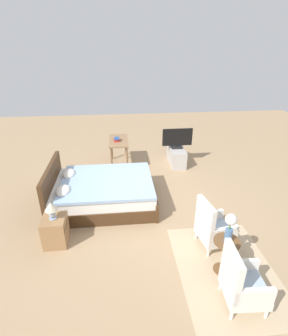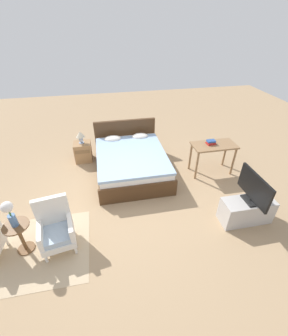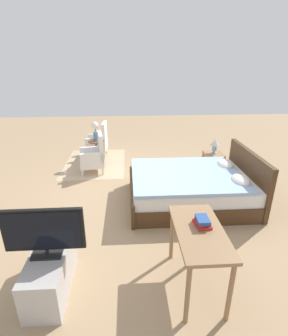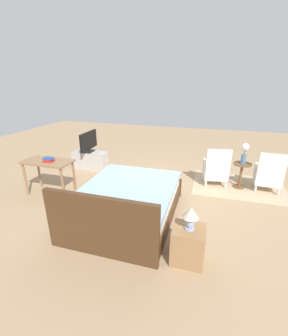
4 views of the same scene
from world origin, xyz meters
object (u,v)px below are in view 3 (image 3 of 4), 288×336
object	(u,v)px
bed	(192,187)
flower_vase	(95,129)
armchair_by_window_left	(99,142)
side_table	(97,149)
table_lamp	(215,144)
tv_stand	(51,272)
tv_flatscreen	(44,232)
nightstand	(213,164)
book_stack	(202,222)
vanity_desk	(199,239)
armchair_by_window_right	(94,156)

from	to	relation	value
bed	flower_vase	xyz separation A→B (m)	(-2.10, -1.96, 0.59)
armchair_by_window_left	flower_vase	xyz separation A→B (m)	(0.57, -0.00, 0.51)
side_table	bed	bearing A→B (deg)	43.04
flower_vase	table_lamp	xyz separation A→B (m)	(0.92, 2.72, -0.15)
flower_vase	table_lamp	size ratio (longest dim) A/B	1.45
table_lamp	bed	bearing A→B (deg)	-32.39
tv_stand	tv_flatscreen	bearing A→B (deg)	0.22
nightstand	tv_stand	bearing A→B (deg)	-42.44
bed	side_table	xyz separation A→B (m)	(-2.10, -1.96, 0.08)
book_stack	vanity_desk	bearing A→B (deg)	-30.65
tv_flatscreen	tv_stand	bearing A→B (deg)	-179.78
armchair_by_window_right	side_table	bearing A→B (deg)	179.99
armchair_by_window_right	tv_stand	bearing A→B (deg)	-1.85
table_lamp	side_table	bearing A→B (deg)	-108.62
table_lamp	vanity_desk	distance (m)	3.35
armchair_by_window_right	nightstand	distance (m)	2.74
bed	flower_vase	world-z (taller)	flower_vase
book_stack	tv_flatscreen	bearing A→B (deg)	-88.98
side_table	flower_vase	distance (m)	0.52
bed	tv_flatscreen	xyz separation A→B (m)	(1.91, -2.07, 0.49)
armchair_by_window_left	tv_flatscreen	xyz separation A→B (m)	(4.58, -0.11, 0.41)
table_lamp	nightstand	bearing A→B (deg)	-90.00
nightstand	tv_flatscreen	size ratio (longest dim) A/B	0.62
flower_vase	armchair_by_window_right	bearing A→B (deg)	-0.01
tv_flatscreen	vanity_desk	xyz separation A→B (m)	(0.04, 1.66, -0.13)
armchair_by_window_right	table_lamp	distance (m)	2.76
armchair_by_window_left	tv_stand	size ratio (longest dim) A/B	0.96
armchair_by_window_right	tv_stand	distance (m)	3.44
tv_stand	tv_flatscreen	world-z (taller)	tv_flatscreen
armchair_by_window_left	tv_flatscreen	bearing A→B (deg)	-1.40
tv_stand	vanity_desk	xyz separation A→B (m)	(0.05, 1.66, 0.41)
armchair_by_window_left	book_stack	bearing A→B (deg)	19.25
book_stack	armchair_by_window_left	bearing A→B (deg)	-160.75
side_table	book_stack	distance (m)	4.31
armchair_by_window_right	tv_flatscreen	distance (m)	3.47
armchair_by_window_left	armchair_by_window_right	distance (m)	1.14
tv_flatscreen	vanity_desk	size ratio (longest dim) A/B	0.82
nightstand	table_lamp	bearing A→B (deg)	90.00
side_table	vanity_desk	size ratio (longest dim) A/B	0.57
book_stack	armchair_by_window_right	bearing A→B (deg)	-155.01
armchair_by_window_right	side_table	distance (m)	0.57
tv_flatscreen	table_lamp	bearing A→B (deg)	137.57
tv_stand	vanity_desk	world-z (taller)	vanity_desk
armchair_by_window_left	bed	bearing A→B (deg)	36.26
armchair_by_window_left	flower_vase	world-z (taller)	flower_vase
side_table	flower_vase	world-z (taller)	flower_vase
nightstand	book_stack	xyz separation A→B (m)	(3.06, -1.13, 0.56)
armchair_by_window_left	table_lamp	world-z (taller)	armchair_by_window_left
flower_vase	book_stack	bearing A→B (deg)	21.79
bed	side_table	bearing A→B (deg)	-136.96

